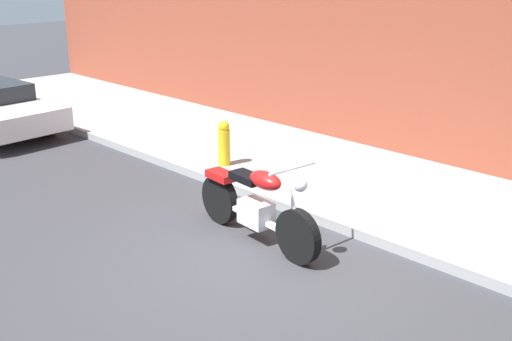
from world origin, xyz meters
TOP-DOWN VIEW (x-y plane):
  - ground_plane at (0.00, 0.00)m, footprint 60.00×60.00m
  - sidewalk at (0.00, 2.86)m, footprint 25.65×3.27m
  - motorcycle at (-0.42, 0.28)m, footprint 2.25×0.70m
  - fire_hydrant at (-2.74, 1.81)m, footprint 0.20×0.20m

SIDE VIEW (x-z plane):
  - ground_plane at x=0.00m, z-range 0.00..0.00m
  - sidewalk at x=0.00m, z-range 0.00..0.14m
  - fire_hydrant at x=-2.74m, z-range 0.00..0.91m
  - motorcycle at x=-0.42m, z-range -0.11..1.07m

